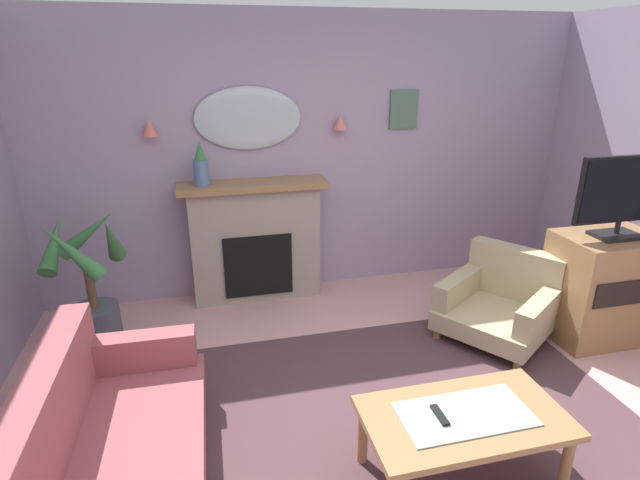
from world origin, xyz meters
TOP-DOWN VIEW (x-y plane):
  - floor at (0.00, 0.00)m, footprint 6.23×5.85m
  - wall_back at (0.00, 2.48)m, footprint 6.23×0.10m
  - patterned_rug at (0.00, 0.20)m, footprint 3.20×2.40m
  - fireplace at (-0.62, 2.26)m, footprint 1.36×0.36m
  - mantel_vase_centre at (-1.07, 2.23)m, footprint 0.14×0.14m
  - wall_mirror at (-0.62, 2.40)m, footprint 0.96×0.06m
  - wall_sconce_left at (-1.47, 2.35)m, footprint 0.14×0.14m
  - wall_sconce_right at (0.23, 2.35)m, footprint 0.14×0.14m
  - framed_picture at (0.88, 2.41)m, footprint 0.28×0.03m
  - coffee_table at (0.19, -0.28)m, footprint 1.10×0.60m
  - tv_remote at (0.04, -0.27)m, footprint 0.04×0.16m
  - floral_couch at (-1.72, 0.07)m, footprint 0.90×1.74m
  - armchair_in_corner at (1.29, 1.07)m, footprint 1.13×1.12m
  - tv_cabinet at (2.06, 0.84)m, footprint 0.80×0.57m
  - tv_flatscreen at (2.06, 0.82)m, footprint 0.84×0.24m
  - potted_plant_corner_palm at (-2.02, 1.73)m, footprint 0.60×0.60m

SIDE VIEW (x-z plane):
  - floor at x=0.00m, z-range -0.10..0.00m
  - patterned_rug at x=0.00m, z-range 0.00..0.01m
  - armchair_in_corner at x=1.29m, z-range -0.05..0.66m
  - floral_couch at x=-1.72m, z-range -0.06..0.70m
  - coffee_table at x=0.19m, z-range 0.16..0.61m
  - tv_cabinet at x=2.06m, z-range 0.00..0.90m
  - tv_remote at x=0.04m, z-range 0.44..0.46m
  - potted_plant_corner_palm at x=-2.02m, z-range -0.06..1.08m
  - fireplace at x=-0.62m, z-range -0.01..1.15m
  - tv_flatscreen at x=2.06m, z-range 0.92..1.57m
  - wall_back at x=0.00m, z-range 0.00..2.64m
  - mantel_vase_centre at x=-1.07m, z-range 1.13..1.52m
  - wall_sconce_left at x=-1.47m, z-range 1.59..1.73m
  - wall_sconce_right at x=0.23m, z-range 1.59..1.73m
  - wall_mirror at x=-0.62m, z-range 1.43..1.99m
  - framed_picture at x=0.88m, z-range 1.57..1.93m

